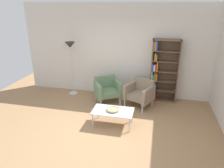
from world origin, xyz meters
name	(u,v)px	position (x,y,z in m)	size (l,w,h in m)	color
ground_plane	(101,134)	(0.00, 0.00, 0.00)	(8.32, 8.32, 0.00)	#9E7751
plaster_back_panel	(121,51)	(0.00, 2.46, 1.45)	(6.40, 0.12, 2.90)	silver
bookshelf_tall	(162,71)	(1.29, 2.25, 0.93)	(0.80, 0.30, 1.90)	brown
coffee_table_low	(113,112)	(0.18, 0.47, 0.37)	(1.00, 0.56, 0.40)	silver
decorative_bowl	(113,109)	(0.18, 0.47, 0.43)	(0.32, 0.32, 0.05)	tan
armchair_corner_red	(107,89)	(-0.29, 1.73, 0.41)	(0.93, 0.91, 0.78)	slate
armchair_near_window	(140,93)	(0.73, 1.69, 0.41)	(0.92, 0.89, 0.78)	gray
floor_lamp_torchiere	(70,51)	(-1.55, 2.08, 1.45)	(0.32, 0.32, 1.74)	silver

